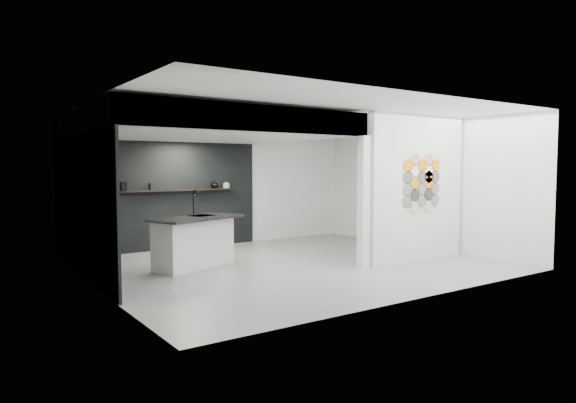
{
  "coord_description": "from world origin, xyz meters",
  "views": [
    {
      "loc": [
        -5.44,
        -7.66,
        1.8
      ],
      "look_at": [
        0.1,
        0.3,
        1.15
      ],
      "focal_mm": 32.0,
      "sensor_mm": 36.0,
      "label": 1
    }
  ],
  "objects_px": {
    "stockpot": "(121,186)",
    "glass_vase": "(226,185)",
    "wall_basin": "(100,226)",
    "glass_bowl": "(226,186)",
    "partition_panel": "(417,188)",
    "bottle_dark": "(150,187)",
    "kitchen_island": "(194,241)",
    "kettle": "(215,185)",
    "utensil_cup": "(123,188)"
  },
  "relations": [
    {
      "from": "stockpot",
      "to": "glass_vase",
      "type": "xyz_separation_m",
      "value": [
        2.41,
        0.0,
        -0.02
      ]
    },
    {
      "from": "wall_basin",
      "to": "glass_bowl",
      "type": "height_order",
      "value": "glass_bowl"
    },
    {
      "from": "partition_panel",
      "to": "glass_bowl",
      "type": "bearing_deg",
      "value": 118.23
    },
    {
      "from": "wall_basin",
      "to": "bottle_dark",
      "type": "relative_size",
      "value": 4.21
    },
    {
      "from": "stockpot",
      "to": "wall_basin",
      "type": "bearing_deg",
      "value": -115.31
    },
    {
      "from": "kitchen_island",
      "to": "kettle",
      "type": "bearing_deg",
      "value": 34.23
    },
    {
      "from": "utensil_cup",
      "to": "bottle_dark",
      "type": "bearing_deg",
      "value": 0.0
    },
    {
      "from": "partition_panel",
      "to": "wall_basin",
      "type": "xyz_separation_m",
      "value": [
        -5.46,
        1.8,
        -0.55
      ]
    },
    {
      "from": "kitchen_island",
      "to": "glass_vase",
      "type": "xyz_separation_m",
      "value": [
        1.76,
        2.08,
        0.91
      ]
    },
    {
      "from": "wall_basin",
      "to": "glass_bowl",
      "type": "distance_m",
      "value": 4.0
    },
    {
      "from": "kettle",
      "to": "utensil_cup",
      "type": "bearing_deg",
      "value": -156.76
    },
    {
      "from": "wall_basin",
      "to": "stockpot",
      "type": "distance_m",
      "value": 2.35
    },
    {
      "from": "kettle",
      "to": "glass_bowl",
      "type": "height_order",
      "value": "kettle"
    },
    {
      "from": "kitchen_island",
      "to": "glass_vase",
      "type": "distance_m",
      "value": 2.88
    },
    {
      "from": "wall_basin",
      "to": "glass_vase",
      "type": "relative_size",
      "value": 4.56
    },
    {
      "from": "wall_basin",
      "to": "kitchen_island",
      "type": "xyz_separation_m",
      "value": [
        1.63,
        -0.02,
        -0.38
      ]
    },
    {
      "from": "stockpot",
      "to": "bottle_dark",
      "type": "distance_m",
      "value": 0.59
    },
    {
      "from": "partition_panel",
      "to": "kitchen_island",
      "type": "bearing_deg",
      "value": 155.07
    },
    {
      "from": "kitchen_island",
      "to": "glass_bowl",
      "type": "relative_size",
      "value": 12.44
    },
    {
      "from": "stockpot",
      "to": "glass_vase",
      "type": "bearing_deg",
      "value": 0.0
    },
    {
      "from": "kettle",
      "to": "glass_vase",
      "type": "distance_m",
      "value": 0.3
    },
    {
      "from": "partition_panel",
      "to": "utensil_cup",
      "type": "height_order",
      "value": "partition_panel"
    },
    {
      "from": "bottle_dark",
      "to": "glass_vase",
      "type": "bearing_deg",
      "value": 0.0
    },
    {
      "from": "stockpot",
      "to": "glass_bowl",
      "type": "relative_size",
      "value": 1.44
    },
    {
      "from": "glass_vase",
      "to": "utensil_cup",
      "type": "xyz_separation_m",
      "value": [
        -2.38,
        0.0,
        -0.01
      ]
    },
    {
      "from": "glass_bowl",
      "to": "partition_panel",
      "type": "bearing_deg",
      "value": -61.77
    },
    {
      "from": "kitchen_island",
      "to": "stockpot",
      "type": "xyz_separation_m",
      "value": [
        -0.65,
        2.08,
        0.94
      ]
    },
    {
      "from": "utensil_cup",
      "to": "partition_panel",
      "type": "bearing_deg",
      "value": -40.96
    },
    {
      "from": "kettle",
      "to": "bottle_dark",
      "type": "relative_size",
      "value": 1.19
    },
    {
      "from": "bottle_dark",
      "to": "partition_panel",
      "type": "bearing_deg",
      "value": -44.77
    },
    {
      "from": "kitchen_island",
      "to": "stockpot",
      "type": "bearing_deg",
      "value": 86.64
    },
    {
      "from": "kettle",
      "to": "glass_bowl",
      "type": "distance_m",
      "value": 0.3
    },
    {
      "from": "wall_basin",
      "to": "bottle_dark",
      "type": "distance_m",
      "value": 2.65
    },
    {
      "from": "wall_basin",
      "to": "stockpot",
      "type": "relative_size",
      "value": 2.74
    },
    {
      "from": "partition_panel",
      "to": "kettle",
      "type": "distance_m",
      "value": 4.54
    },
    {
      "from": "glass_vase",
      "to": "bottle_dark",
      "type": "xyz_separation_m",
      "value": [
        -1.82,
        0.0,
        0.01
      ]
    },
    {
      "from": "kitchen_island",
      "to": "bottle_dark",
      "type": "xyz_separation_m",
      "value": [
        -0.06,
        2.08,
        0.92
      ]
    },
    {
      "from": "glass_bowl",
      "to": "glass_vase",
      "type": "bearing_deg",
      "value": 0.0
    },
    {
      "from": "kettle",
      "to": "glass_bowl",
      "type": "bearing_deg",
      "value": 23.24
    },
    {
      "from": "kitchen_island",
      "to": "bottle_dark",
      "type": "distance_m",
      "value": 2.28
    },
    {
      "from": "utensil_cup",
      "to": "glass_vase",
      "type": "bearing_deg",
      "value": 0.0
    },
    {
      "from": "stockpot",
      "to": "utensil_cup",
      "type": "bearing_deg",
      "value": 0.0
    },
    {
      "from": "wall_basin",
      "to": "kettle",
      "type": "relative_size",
      "value": 3.54
    },
    {
      "from": "stockpot",
      "to": "glass_vase",
      "type": "relative_size",
      "value": 1.66
    },
    {
      "from": "partition_panel",
      "to": "wall_basin",
      "type": "relative_size",
      "value": 4.67
    },
    {
      "from": "glass_bowl",
      "to": "kettle",
      "type": "bearing_deg",
      "value": 180.0
    },
    {
      "from": "partition_panel",
      "to": "glass_vase",
      "type": "height_order",
      "value": "partition_panel"
    },
    {
      "from": "glass_bowl",
      "to": "utensil_cup",
      "type": "distance_m",
      "value": 2.38
    },
    {
      "from": "glass_vase",
      "to": "stockpot",
      "type": "bearing_deg",
      "value": 180.0
    },
    {
      "from": "kitchen_island",
      "to": "glass_vase",
      "type": "bearing_deg",
      "value": 29.02
    }
  ]
}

